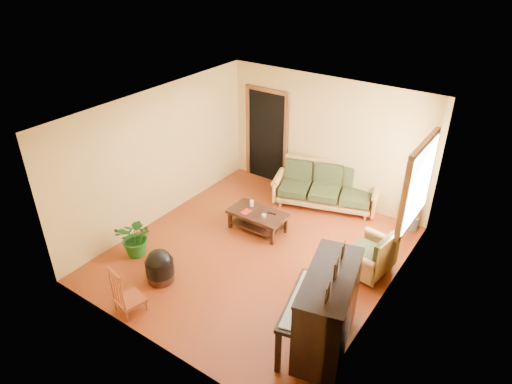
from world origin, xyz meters
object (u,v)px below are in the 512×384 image
Objects in this scene: armchair at (369,251)px; ceramic_crock at (412,223)px; potted_plant at (136,237)px; piano at (327,312)px; coffee_table at (258,221)px; red_chair at (128,289)px; footstool at (160,269)px; sofa at (326,187)px.

armchair reaches higher than ceramic_crock.
armchair is at bearing 28.13° from potted_plant.
ceramic_crock is (0.05, 3.54, -0.50)m from piano.
coffee_table is 2.21m from armchair.
piano is 3.57m from ceramic_crock.
red_chair is (-2.71, -1.03, -0.22)m from piano.
coffee_table is at bearing -170.75° from armchair.
piano reaches higher than footstool.
coffee_table is 2.96m from ceramic_crock.
piano reaches higher than coffee_table.
armchair is at bearing 38.70° from footstool.
piano is at bearing -37.64° from coffee_table.
coffee_table is 3.01m from piano.
coffee_table is at bearing -144.56° from ceramic_crock.
sofa reaches higher than red_chair.
ceramic_crock is at bearing 75.47° from piano.
armchair reaches higher than red_chair.
ceramic_crock is (2.76, 4.57, -0.28)m from red_chair.
armchair is 0.58× the size of piano.
potted_plant is at bearing -143.63° from armchair.
ceramic_crock is at bearing 52.88° from footstool.
footstool is (-1.11, -3.62, -0.23)m from sofa.
armchair is 1.72m from ceramic_crock.
sofa is at bearing 103.65° from piano.
piano reaches higher than potted_plant.
red_chair is (-2.54, -2.89, -0.00)m from armchair.
piano reaches higher than red_chair.
coffee_table is 0.76× the size of piano.
red_chair is at bearing -80.43° from footstool.
ceramic_crock is at bearing 90.80° from armchair.
sofa is at bearing 144.74° from armchair.
red_chair is 1.40m from potted_plant.
sofa is at bearing 72.94° from footstool.
potted_plant reaches higher than coffee_table.
sofa is 1.91× the size of coffee_table.
piano is 2.88m from footstool.
ceramic_crock is (2.89, 3.82, -0.09)m from footstool.
ceramic_crock is at bearing 43.68° from potted_plant.
footstool is at bearing -124.57° from sofa.
sofa reaches higher than potted_plant.
coffee_table is 2.25m from potted_plant.
potted_plant is (-3.71, -3.55, 0.24)m from ceramic_crock.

